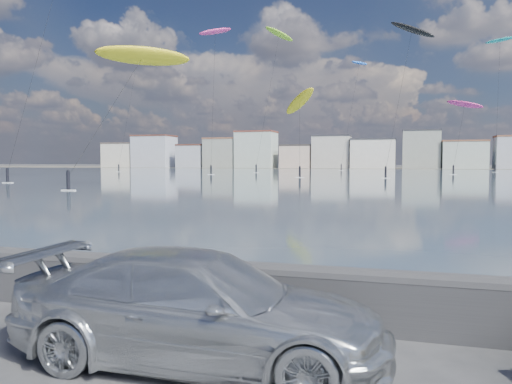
% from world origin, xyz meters
% --- Properties ---
extents(ground, '(700.00, 700.00, 0.00)m').
position_xyz_m(ground, '(0.00, 0.00, 0.00)').
color(ground, '#333335').
rests_on(ground, ground).
extents(bay_water, '(500.00, 177.00, 0.00)m').
position_xyz_m(bay_water, '(0.00, 91.50, 0.01)').
color(bay_water, '#3B4A5A').
rests_on(bay_water, ground).
extents(far_shore_strip, '(500.00, 60.00, 0.00)m').
position_xyz_m(far_shore_strip, '(0.00, 200.00, 0.01)').
color(far_shore_strip, '#4C473D').
rests_on(far_shore_strip, ground).
extents(seawall, '(400.00, 0.36, 1.08)m').
position_xyz_m(seawall, '(0.00, 2.70, 0.58)').
color(seawall, '#28282B').
rests_on(seawall, ground).
extents(far_buildings, '(240.79, 13.26, 14.60)m').
position_xyz_m(far_buildings, '(1.31, 186.00, 6.03)').
color(far_buildings, silver).
rests_on(far_buildings, ground).
extents(car_silver, '(5.35, 2.26, 1.54)m').
position_xyz_m(car_silver, '(1.09, 0.88, 0.77)').
color(car_silver, silver).
rests_on(car_silver, ground).
extents(kitesurfer_0, '(8.68, 9.53, 27.34)m').
position_xyz_m(kitesurfer_0, '(5.22, 83.31, 24.44)').
color(kitesurfer_0, black).
rests_on(kitesurfer_0, ground).
extents(kitesurfer_2, '(8.05, 13.79, 34.68)m').
position_xyz_m(kitesurfer_2, '(28.04, 137.86, 33.51)').
color(kitesurfer_2, '#19BFBF').
rests_on(kitesurfer_2, ground).
extents(kitesurfer_3, '(7.61, 16.03, 33.53)m').
position_xyz_m(kitesurfer_3, '(-8.76, 151.21, 32.09)').
color(kitesurfer_3, blue).
rests_on(kitesurfer_3, ground).
extents(kitesurfer_5, '(8.14, 10.58, 35.03)m').
position_xyz_m(kitesurfer_5, '(-24.86, 113.22, 32.68)').
color(kitesurfer_5, '#8CD826').
rests_on(kitesurfer_5, ground).
extents(kitesurfer_7, '(7.83, 13.05, 16.87)m').
position_xyz_m(kitesurfer_7, '(17.19, 113.78, 14.98)').
color(kitesurfer_7, '#E5338C').
rests_on(kitesurfer_7, ground).
extents(kitesurfer_9, '(7.18, 10.05, 16.20)m').
position_xyz_m(kitesurfer_9, '(-13.79, 83.38, 13.26)').
color(kitesurfer_9, yellow).
rests_on(kitesurfer_9, ground).
extents(kitesurfer_12, '(7.07, 11.99, 32.47)m').
position_xyz_m(kitesurfer_12, '(-35.22, 97.48, 30.22)').
color(kitesurfer_12, '#E5338C').
rests_on(kitesurfer_12, ground).
extents(kitesurfer_14, '(10.00, 16.62, 31.87)m').
position_xyz_m(kitesurfer_14, '(-66.24, 119.13, 30.70)').
color(kitesurfer_14, '#19BFBF').
rests_on(kitesurfer_14, ground).
extents(kitesurfer_16, '(9.93, 13.15, 15.31)m').
position_xyz_m(kitesurfer_16, '(-23.08, 43.42, 13.98)').
color(kitesurfer_16, yellow).
rests_on(kitesurfer_16, ground).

